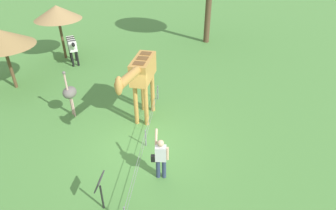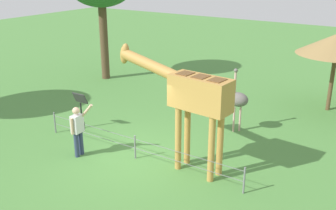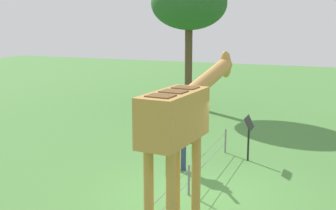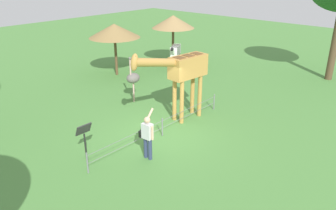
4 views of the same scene
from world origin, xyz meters
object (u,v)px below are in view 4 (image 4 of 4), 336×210
visitor (147,135)px  info_sign (84,134)px  shade_hut_far (173,22)px  shade_hut_near (114,31)px  ostrich (133,78)px  zebra (175,52)px  giraffe (183,71)px

visitor → info_sign: size_ratio=1.30×
shade_hut_far → info_sign: 12.48m
shade_hut_near → shade_hut_far: (-4.00, 1.05, 0.17)m
info_sign → ostrich: bearing=-149.8°
ostrich → shade_hut_far: 7.07m
zebra → shade_hut_near: size_ratio=0.56×
giraffe → visitor: (3.20, 1.16, -1.31)m
visitor → zebra: 10.71m
ostrich → zebra: bearing=-159.6°
visitor → shade_hut_far: 12.10m
giraffe → visitor: giraffe is taller
zebra → info_sign: zebra is taller
zebra → ostrich: bearing=20.4°
ostrich → info_sign: bearing=30.2°
giraffe → ostrich: 3.33m
zebra → shade_hut_far: shade_hut_far is taller
giraffe → visitor: bearing=19.9°
visitor → shade_hut_near: size_ratio=0.56×
visitor → ostrich: 5.43m
visitor → info_sign: 2.14m
zebra → giraffe: bearing=43.4°
giraffe → info_sign: 4.84m
zebra → ostrich: size_ratio=0.77×
zebra → shade_hut_far: (-0.85, -0.94, 1.67)m
shade_hut_near → info_sign: 9.83m
info_sign → giraffe: bearing=175.0°
ostrich → info_sign: (4.73, 2.75, -0.23)m
visitor → ostrich: size_ratio=0.76×
visitor → giraffe: bearing=-160.1°
shade_hut_near → shade_hut_far: bearing=165.3°
visitor → ostrich: bearing=-127.1°
ostrich → shade_hut_near: size_ratio=0.73×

